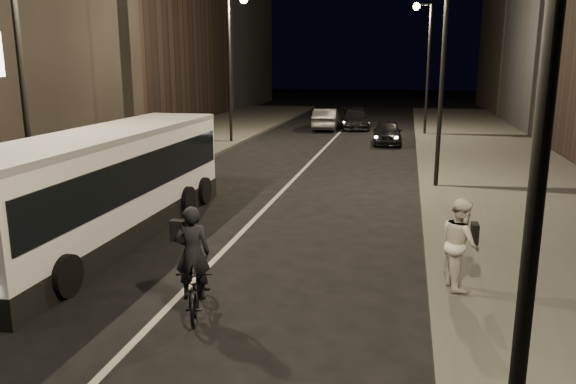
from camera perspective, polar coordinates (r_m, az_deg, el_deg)
The scene contains 13 objects.
ground at distance 11.35m, azimuth -12.40°, elevation -11.70°, with size 180.00×180.00×0.00m, color black.
sidewalk_right at distance 24.14m, azimuth 21.42°, elevation 1.15°, with size 7.00×70.00×0.16m, color #3A3937.
sidewalk_left at distance 27.07m, azimuth -16.81°, elevation 2.70°, with size 7.00×70.00×0.16m, color #3A3937.
streetlight_right_mid at distance 21.37m, azimuth 14.85°, elevation 14.45°, with size 1.20×0.44×8.12m.
streetlight_right_far at distance 37.36m, azimuth 13.71°, elevation 13.74°, with size 1.20×0.44×8.12m.
streetlight_left_near at distance 16.53m, azimuth -25.02°, elevation 14.21°, with size 1.20×0.44×8.12m.
streetlight_left_far at distance 32.83m, azimuth -5.53°, elevation 14.19°, with size 1.20×0.44×8.12m.
city_bus at distance 15.76m, azimuth -17.97°, elevation 1.07°, with size 2.60×10.88×2.92m.
cyclist_on_bicycle at distance 10.87m, azimuth -9.31°, elevation -8.59°, with size 1.11×1.97×2.15m.
pedestrian_woman at distance 11.96m, azimuth 17.12°, elevation -5.02°, with size 0.91×0.71×1.88m, color silver.
car_near at distance 33.41m, azimuth 10.07°, elevation 5.99°, with size 1.61×4.01×1.37m, color black.
car_mid at distance 40.04m, azimuth 3.82°, elevation 7.40°, with size 1.59×4.57×1.51m, color #303032.
car_far at distance 40.94m, azimuth 6.84°, elevation 7.40°, with size 1.97×4.85×1.41m, color black.
Camera 1 is at (4.40, -9.34, 4.70)m, focal length 35.00 mm.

